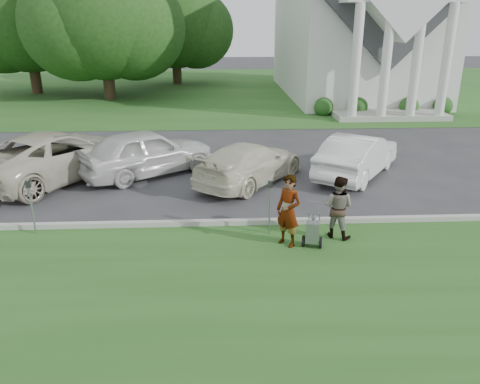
{
  "coord_description": "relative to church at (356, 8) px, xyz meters",
  "views": [
    {
      "loc": [
        -0.6,
        -10.94,
        5.21
      ],
      "look_at": [
        -0.08,
        0.0,
        1.15
      ],
      "focal_mm": 35.0,
      "sensor_mm": 36.0,
      "label": 1
    }
  ],
  "objects": [
    {
      "name": "church",
      "position": [
        0.0,
        0.0,
        0.0
      ],
      "size": [
        9.19,
        19.0,
        24.1
      ],
      "color": "white",
      "rests_on": "ground"
    },
    {
      "name": "striping_cart",
      "position": [
        -7.37,
        -23.94,
        -5.56
      ],
      "size": [
        0.61,
        1.01,
        0.88
      ],
      "rotation": [
        0.0,
        0.0,
        -0.25
      ],
      "color": "black",
      "rests_on": "ground"
    },
    {
      "name": "tree_far",
      "position": [
        -23.01,
        1.87,
        -0.25
      ],
      "size": [
        11.64,
        9.2,
        10.73
      ],
      "color": "#332316",
      "rests_on": "ground"
    },
    {
      "name": "curb",
      "position": [
        -9.0,
        -22.56,
        -5.86
      ],
      "size": [
        80.0,
        0.18,
        0.15
      ],
      "primitive_type": "cube",
      "color": "#9E9E93",
      "rests_on": "ground"
    },
    {
      "name": "car_d",
      "position": [
        -4.76,
        -18.53,
        -5.2
      ],
      "size": [
        3.89,
        4.6,
        1.49
      ],
      "primitive_type": "imported",
      "rotation": [
        0.0,
        0.0,
        2.53
      ],
      "color": "white",
      "rests_on": "ground"
    },
    {
      "name": "parking_meter_near",
      "position": [
        -8.33,
        -23.16,
        -5.01
      ],
      "size": [
        0.11,
        0.1,
        1.47
      ],
      "color": "gray",
      "rests_on": "ground"
    },
    {
      "name": "church_lawn",
      "position": [
        -9.0,
        3.89,
        -5.93
      ],
      "size": [
        80.0,
        30.0,
        0.01
      ],
      "primitive_type": "cube",
      "color": "#24541D",
      "rests_on": "ground"
    },
    {
      "name": "car_c",
      "position": [
        -8.56,
        -19.05,
        -5.27
      ],
      "size": [
        4.34,
        4.8,
        1.34
      ],
      "primitive_type": "imported",
      "rotation": [
        0.0,
        0.0,
        2.48
      ],
      "color": "beige",
      "rests_on": "ground"
    },
    {
      "name": "parking_meter_far",
      "position": [
        -14.34,
        -22.88,
        -5.01
      ],
      "size": [
        0.11,
        0.1,
        1.48
      ],
      "color": "gray",
      "rests_on": "ground"
    },
    {
      "name": "tree_back",
      "position": [
        -13.01,
        6.87,
        -1.21
      ],
      "size": [
        9.61,
        7.6,
        8.89
      ],
      "color": "#332316",
      "rests_on": "ground"
    },
    {
      "name": "person_left",
      "position": [
        -7.95,
        -23.8,
        -5.05
      ],
      "size": [
        0.76,
        0.76,
        1.78
      ],
      "primitive_type": "imported",
      "rotation": [
        0.0,
        0.0,
        -0.78
      ],
      "color": "#999999",
      "rests_on": "ground"
    },
    {
      "name": "ground",
      "position": [
        -9.0,
        -23.11,
        -5.94
      ],
      "size": [
        120.0,
        120.0,
        0.0
      ],
      "primitive_type": "plane",
      "color": "#333335",
      "rests_on": "ground"
    },
    {
      "name": "tree_left",
      "position": [
        -17.01,
        -1.13,
        -0.83
      ],
      "size": [
        10.63,
        8.4,
        9.71
      ],
      "color": "#332316",
      "rests_on": "ground"
    },
    {
      "name": "person_right",
      "position": [
        -6.65,
        -23.4,
        -5.14
      ],
      "size": [
        0.98,
        0.93,
        1.6
      ],
      "primitive_type": "imported",
      "rotation": [
        0.0,
        0.0,
        2.58
      ],
      "color": "#999999",
      "rests_on": "ground"
    },
    {
      "name": "car_b",
      "position": [
        -12.12,
        -18.05,
        -5.12
      ],
      "size": [
        5.04,
        4.39,
        1.64
      ],
      "primitive_type": "imported",
      "rotation": [
        0.0,
        0.0,
        2.19
      ],
      "color": "silver",
      "rests_on": "ground"
    },
    {
      "name": "car_a",
      "position": [
        -15.12,
        -18.3,
        -5.12
      ],
      "size": [
        5.48,
        6.44,
        1.64
      ],
      "primitive_type": "imported",
      "rotation": [
        0.0,
        0.0,
        2.57
      ],
      "color": "beige",
      "rests_on": "ground"
    },
    {
      "name": "grass_strip",
      "position": [
        -9.0,
        -26.11,
        -5.93
      ],
      "size": [
        80.0,
        7.0,
        0.01
      ],
      "primitive_type": "cube",
      "color": "#24541D",
      "rests_on": "ground"
    }
  ]
}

